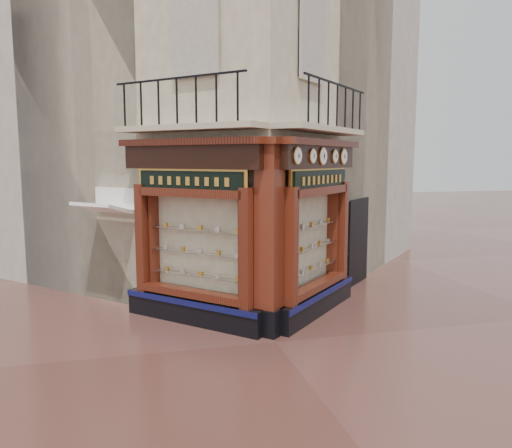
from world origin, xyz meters
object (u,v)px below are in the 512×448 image
object	(u,v)px
signboard_right	(320,180)
signboard_left	(190,181)
clock_b	(313,156)
clock_a	(297,156)
awning	(105,308)
clock_e	(344,156)
clock_d	(335,156)
corner_pilaster	(269,240)
clock_c	(323,156)

from	to	relation	value
signboard_right	signboard_left	bearing A→B (deg)	135.00
clock_b	clock_a	bearing A→B (deg)	180.00
clock_a	awning	distance (m)	5.97
clock_e	signboard_right	size ratio (longest dim) A/B	0.18
signboard_right	clock_a	bearing A→B (deg)	-175.48
clock_e	signboard_left	world-z (taller)	clock_e
clock_b	awning	world-z (taller)	clock_b
clock_d	clock_a	bearing A→B (deg)	-180.00
corner_pilaster	awning	size ratio (longest dim) A/B	3.05
clock_a	clock_c	size ratio (longest dim) A/B	0.89
awning	signboard_left	xyz separation A→B (m)	(1.89, -1.63, 3.10)
clock_d	clock_c	bearing A→B (deg)	-180.00
signboard_left	signboard_right	size ratio (longest dim) A/B	0.99
clock_a	clock_d	size ratio (longest dim) A/B	1.10
awning	clock_b	bearing A→B (deg)	-161.40
clock_a	signboard_right	xyz separation A→B (m)	(0.91, 1.07, -0.52)
clock_b	signboard_right	xyz separation A→B (m)	(0.40, 0.56, -0.52)
clock_a	signboard_left	size ratio (longest dim) A/B	0.17
clock_b	clock_c	xyz separation A→B (m)	(0.38, 0.38, 0.00)
corner_pilaster	clock_c	bearing A→B (deg)	-14.88
awning	signboard_left	size ratio (longest dim) A/B	0.63
clock_e	awning	bearing A→B (deg)	125.63
clock_c	signboard_left	size ratio (longest dim) A/B	0.19
corner_pilaster	awning	xyz separation A→B (m)	(-3.35, 2.65, -1.95)
clock_b	clock_d	size ratio (longest dim) A/B	0.99
clock_c	clock_b	bearing A→B (deg)	-180.00
clock_a	clock_b	size ratio (longest dim) A/B	1.11
clock_a	clock_c	xyz separation A→B (m)	(0.89, 0.89, 0.00)
corner_pilaster	clock_e	xyz separation A→B (m)	(2.32, 1.71, 1.67)
signboard_left	clock_e	bearing A→B (deg)	-124.53
signboard_right	awning	bearing A→B (deg)	116.27
clock_c	clock_d	bearing A→B (deg)	0.00
clock_b	clock_e	bearing A→B (deg)	0.00
clock_d	awning	distance (m)	6.53
clock_a	clock_d	world-z (taller)	clock_a
corner_pilaster	clock_e	bearing A→B (deg)	-8.53
corner_pilaster	clock_d	xyz separation A→B (m)	(1.92, 1.32, 1.67)
awning	signboard_right	size ratio (longest dim) A/B	0.62
clock_b	clock_d	distance (m)	1.22
signboard_left	clock_b	bearing A→B (deg)	-147.49
clock_d	signboard_right	distance (m)	0.76
corner_pilaster	clock_b	xyz separation A→B (m)	(1.06, 0.46, 1.67)
clock_b	clock_e	world-z (taller)	clock_e
clock_d	clock_b	bearing A→B (deg)	-180.00
clock_b	clock_e	xyz separation A→B (m)	(1.26, 1.26, 0.00)
corner_pilaster	clock_d	size ratio (longest dim) A/B	12.61
clock_a	clock_c	bearing A→B (deg)	0.00
corner_pilaster	awning	distance (m)	4.70
clock_b	signboard_right	bearing A→B (deg)	9.25
corner_pilaster	awning	world-z (taller)	corner_pilaster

